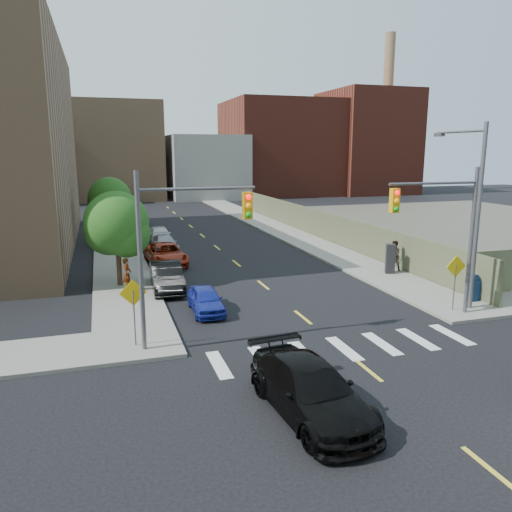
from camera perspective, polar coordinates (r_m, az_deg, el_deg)
ground at (r=17.28m, az=16.02°, el=-15.05°), size 160.00×160.00×0.00m
sidewalk_nw at (r=54.75m, az=-16.13°, el=3.53°), size 3.50×73.00×0.15m
sidewalk_ne at (r=57.19m, az=-0.39°, el=4.34°), size 3.50×73.00×0.15m
fence_north at (r=45.14m, az=6.90°, el=3.69°), size 0.12×44.00×2.50m
gravel_lot at (r=56.90m, az=23.19°, el=3.28°), size 36.00×42.00×0.06m
bg_bldg_west at (r=83.77m, az=-26.84°, el=9.59°), size 14.00×18.00×12.00m
bg_bldg_midwest at (r=84.75m, az=-15.80°, el=11.44°), size 14.00×16.00×15.00m
bg_bldg_center at (r=84.44m, az=-5.98°, el=10.12°), size 12.00×16.00×10.00m
bg_bldg_east at (r=90.13m, az=2.67°, el=12.20°), size 18.00×18.00×16.00m
bg_bldg_fareast at (r=95.04m, az=12.43°, el=12.53°), size 14.00×16.00×18.00m
smokestack at (r=97.26m, az=14.69°, el=15.36°), size 1.80×1.80×28.00m
signal_nw at (r=19.18m, az=-8.69°, el=2.27°), size 4.59×0.30×7.00m
signal_ne at (r=24.06m, az=20.80°, el=3.59°), size 4.59×0.30×7.00m
streetlight_ne at (r=26.07m, az=23.56°, el=5.50°), size 0.25×3.70×9.00m
warn_sign_nw at (r=20.07m, az=-13.83°, el=-4.94°), size 1.06×0.06×2.83m
warn_sign_ne at (r=25.65m, az=21.84°, el=-1.78°), size 1.06×0.06×2.83m
warn_sign_midwest at (r=33.22m, az=-15.39°, el=1.65°), size 1.06×0.06×2.83m
tree_west_near at (r=29.07m, az=-15.64°, el=3.17°), size 3.66×3.64×5.52m
tree_west_far at (r=43.96m, az=-16.34°, el=6.00°), size 3.66×3.64×5.52m
parked_car_blue at (r=24.37m, az=-5.75°, el=-5.00°), size 1.55×3.66×1.23m
parked_car_black at (r=28.39m, az=-10.17°, el=-2.32°), size 1.87×4.84×1.57m
parked_car_red at (r=34.77m, az=-10.28°, el=0.21°), size 2.73×5.35×1.45m
parked_car_silver at (r=39.40m, az=-10.38°, el=1.42°), size 1.84×4.25×1.22m
parked_car_white at (r=42.69m, az=-10.96°, el=2.38°), size 1.77×4.32×1.47m
parked_car_maroon at (r=49.02m, az=-13.35°, el=3.36°), size 1.59×3.81×1.22m
parked_car_grey at (r=54.43m, az=-13.58°, el=4.24°), size 2.52×4.92×1.33m
black_sedan at (r=15.36m, az=6.23°, el=-14.93°), size 2.70×5.61×1.58m
mailbox at (r=27.91m, az=23.60°, el=-3.34°), size 0.64×0.54×1.38m
payphone at (r=32.24m, az=15.10°, el=-0.30°), size 0.68×0.62×1.85m
pedestrian_west at (r=28.21m, az=-14.50°, el=-2.05°), size 0.62×0.76×1.81m
pedestrian_east at (r=32.93m, az=15.47°, el=0.02°), size 0.99×0.80×1.95m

